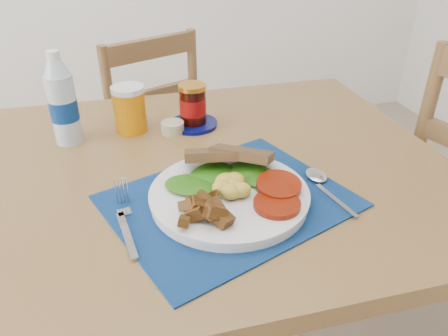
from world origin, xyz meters
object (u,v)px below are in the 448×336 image
at_px(water_bottle, 63,104).
at_px(juice_glass, 130,110).
at_px(chair_far, 143,119).
at_px(jam_on_saucer, 193,108).
at_px(breakfast_plate, 227,193).

xyz_separation_m(water_bottle, juice_glass, (0.15, 0.02, -0.04)).
height_order(water_bottle, juice_glass, water_bottle).
bearing_deg(chair_far, jam_on_saucer, 76.81).
bearing_deg(jam_on_saucer, breakfast_plate, -90.89).
bearing_deg(juice_glass, jam_on_saucer, -4.06).
distance_m(chair_far, water_bottle, 0.66).
bearing_deg(juice_glass, breakfast_plate, -67.79).
height_order(chair_far, water_bottle, chair_far).
relative_size(water_bottle, juice_glass, 2.01).
height_order(water_bottle, jam_on_saucer, water_bottle).
height_order(breakfast_plate, jam_on_saucer, jam_on_saucer).
bearing_deg(juice_glass, water_bottle, -171.08).
distance_m(chair_far, breakfast_plate, 0.93).
bearing_deg(water_bottle, juice_glass, 8.92).
xyz_separation_m(chair_far, breakfast_plate, (0.09, -0.90, 0.23)).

